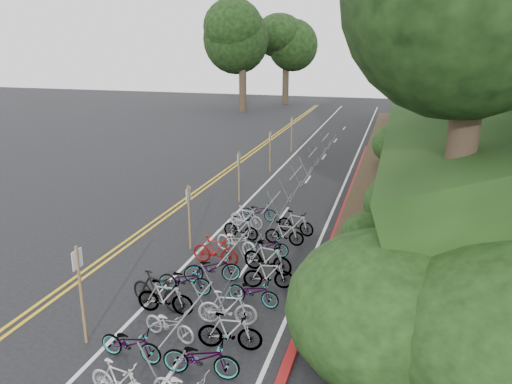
% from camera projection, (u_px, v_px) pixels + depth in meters
% --- Properties ---
extents(ground, '(120.00, 120.00, 0.00)m').
position_uv_depth(ground, '(103.00, 312.00, 14.49)').
color(ground, black).
rests_on(ground, ground).
extents(road_markings, '(7.47, 80.00, 0.01)m').
position_uv_depth(road_markings, '(234.00, 207.00, 23.61)').
color(road_markings, gold).
rests_on(road_markings, ground).
extents(red_curb, '(0.25, 28.00, 0.10)m').
position_uv_depth(red_curb, '(346.00, 204.00, 24.00)').
color(red_curb, maroon).
rests_on(red_curb, ground).
extents(embankment, '(14.30, 48.14, 9.11)m').
position_uv_depth(embankment, '(494.00, 134.00, 27.81)').
color(embankment, black).
rests_on(embankment, ground).
extents(bike_rack_front, '(1.17, 3.20, 1.22)m').
position_uv_depth(bike_rack_front, '(189.00, 322.00, 12.31)').
color(bike_rack_front, gray).
rests_on(bike_rack_front, ground).
extents(bike_racks_rest, '(1.14, 23.00, 1.17)m').
position_uv_depth(bike_racks_rest, '(296.00, 178.00, 25.40)').
color(bike_racks_rest, gray).
rests_on(bike_racks_rest, ground).
extents(signpost_near, '(0.08, 0.40, 2.73)m').
position_uv_depth(signpost_near, '(81.00, 289.00, 12.59)').
color(signpost_near, brown).
rests_on(signpost_near, ground).
extents(signposts_rest, '(0.08, 18.40, 2.50)m').
position_uv_depth(signposts_rest, '(256.00, 160.00, 26.79)').
color(signposts_rest, brown).
rests_on(signposts_rest, ground).
extents(bike_front, '(0.99, 1.98, 1.15)m').
position_uv_depth(bike_front, '(157.00, 290.00, 14.58)').
color(bike_front, black).
rests_on(bike_front, ground).
extents(bike_valet, '(3.14, 13.48, 1.09)m').
position_uv_depth(bike_valet, '(227.00, 275.00, 15.75)').
color(bike_valet, beige).
rests_on(bike_valet, ground).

